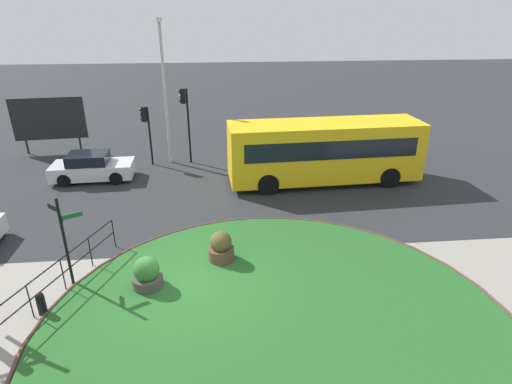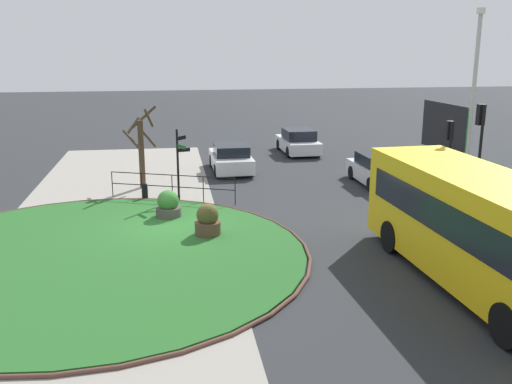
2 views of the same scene
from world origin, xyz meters
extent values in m
plane|color=#282B2D|center=(0.00, 0.00, 0.00)|extent=(120.00, 120.00, 0.00)
cube|color=gray|center=(0.00, -2.15, 0.01)|extent=(32.00, 7.70, 0.02)
cylinder|color=#235B23|center=(2.51, -2.44, 0.05)|extent=(12.99, 12.99, 0.10)
torus|color=brown|center=(2.51, -2.44, 0.06)|extent=(13.30, 13.30, 0.11)
cylinder|color=black|center=(-3.61, 0.30, 1.45)|extent=(0.09, 0.09, 2.89)
sphere|color=black|center=(-3.61, 0.30, 2.94)|extent=(0.10, 0.10, 0.10)
cube|color=black|center=(-3.83, 0.50, 2.60)|extent=(0.39, 0.35, 0.15)
cube|color=#195128|center=(-3.32, 0.46, 2.33)|extent=(0.53, 0.31, 0.15)
cube|color=black|center=(-3.69, 0.58, 2.13)|extent=(0.15, 0.47, 0.15)
cylinder|color=black|center=(-4.04, -1.08, 0.29)|extent=(0.24, 0.24, 0.58)
sphere|color=black|center=(-4.04, -1.08, 0.62)|extent=(0.23, 0.23, 0.23)
cube|color=black|center=(-3.76, 0.04, 1.08)|extent=(2.00, 4.99, 0.03)
cube|color=black|center=(-3.76, 0.04, 0.60)|extent=(2.00, 4.99, 0.03)
cylinder|color=black|center=(-2.78, 2.53, 0.54)|extent=(0.04, 0.04, 1.08)
cylinder|color=black|center=(-3.27, 1.29, 0.54)|extent=(0.04, 0.04, 1.08)
cylinder|color=black|center=(-3.76, 0.04, 0.54)|extent=(0.04, 0.04, 1.08)
cylinder|color=black|center=(-4.25, -1.20, 0.54)|extent=(0.04, 0.04, 1.08)
cube|color=yellow|center=(6.27, 7.98, 1.64)|extent=(9.41, 2.91, 2.74)
cube|color=black|center=(6.21, 9.21, 2.03)|extent=(8.17, 0.43, 0.88)
cube|color=black|center=(6.33, 6.74, 2.03)|extent=(8.17, 0.43, 0.88)
cube|color=black|center=(10.92, 8.21, 1.78)|extent=(0.12, 2.01, 1.10)
cube|color=black|center=(10.92, 8.21, 2.79)|extent=(0.09, 1.35, 0.28)
cylinder|color=black|center=(9.18, 9.25, 0.50)|extent=(1.01, 0.35, 1.00)
cylinder|color=black|center=(9.30, 7.00, 0.50)|extent=(1.01, 0.35, 1.00)
cylinder|color=black|center=(3.24, 8.95, 0.50)|extent=(1.01, 0.35, 1.00)
cylinder|color=black|center=(3.35, 6.71, 0.50)|extent=(1.01, 0.35, 1.00)
cube|color=silver|center=(-5.20, 9.38, 0.53)|extent=(3.99, 1.84, 0.70)
cube|color=black|center=(-5.36, 9.37, 1.14)|extent=(1.95, 1.57, 0.52)
cube|color=#EAEACC|center=(-3.24, 9.96, 0.56)|extent=(0.03, 0.20, 0.12)
cube|color=#EAEACC|center=(-3.21, 8.93, 0.56)|extent=(0.03, 0.20, 0.12)
cylinder|color=black|center=(-4.01, 10.19, 0.32)|extent=(0.65, 0.24, 0.64)
cylinder|color=black|center=(-3.96, 8.64, 0.32)|extent=(0.65, 0.24, 0.64)
cylinder|color=black|center=(-6.45, 10.11, 0.32)|extent=(0.65, 0.24, 0.64)
cylinder|color=black|center=(-6.40, 8.56, 0.32)|extent=(0.65, 0.24, 0.64)
cylinder|color=black|center=(-2.55, 11.43, 1.60)|extent=(0.11, 0.11, 3.21)
cube|color=black|center=(-2.75, 11.46, 2.82)|extent=(0.29, 0.29, 0.78)
sphere|color=red|center=(-2.90, 11.48, 3.06)|extent=(0.16, 0.16, 0.16)
sphere|color=black|center=(-2.90, 11.48, 2.82)|extent=(0.16, 0.16, 0.16)
sphere|color=black|center=(-2.90, 11.48, 2.57)|extent=(0.16, 0.16, 0.16)
cylinder|color=black|center=(-0.44, 11.57, 2.05)|extent=(0.11, 0.11, 4.11)
cube|color=black|center=(-0.65, 11.57, 3.72)|extent=(0.27, 0.27, 0.78)
sphere|color=black|center=(-0.80, 11.57, 3.96)|extent=(0.16, 0.16, 0.16)
sphere|color=#F2A519|center=(-0.80, 11.57, 3.72)|extent=(0.16, 0.16, 0.16)
sphere|color=black|center=(-0.80, 11.57, 3.47)|extent=(0.16, 0.16, 0.16)
cylinder|color=#B7B7BC|center=(-1.57, 11.71, 3.68)|extent=(0.16, 0.16, 7.36)
cylinder|color=silver|center=(-1.57, 11.71, 7.48)|extent=(0.32, 0.32, 0.22)
cylinder|color=black|center=(-10.20, 14.05, 1.03)|extent=(0.12, 0.12, 2.06)
cylinder|color=black|center=(-7.21, 14.33, 1.03)|extent=(0.12, 0.12, 2.06)
cube|color=green|center=(-8.70, 14.19, 2.06)|extent=(3.99, 0.49, 2.36)
cube|color=black|center=(-8.70, 14.12, 2.06)|extent=(4.08, 0.41, 2.46)
cylinder|color=#47423D|center=(-1.23, -0.13, 0.22)|extent=(0.93, 0.93, 0.44)
sphere|color=#33702D|center=(-1.23, -0.13, 0.70)|extent=(0.79, 0.79, 0.79)
cylinder|color=brown|center=(1.06, 1.16, 0.27)|extent=(0.87, 0.87, 0.54)
sphere|color=#4C4723|center=(1.06, 1.16, 0.78)|extent=(0.74, 0.74, 0.74)
camera|label=1|loc=(1.05, -11.19, 7.97)|focal=29.54mm
camera|label=2|loc=(19.70, -0.01, 6.38)|focal=40.94mm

